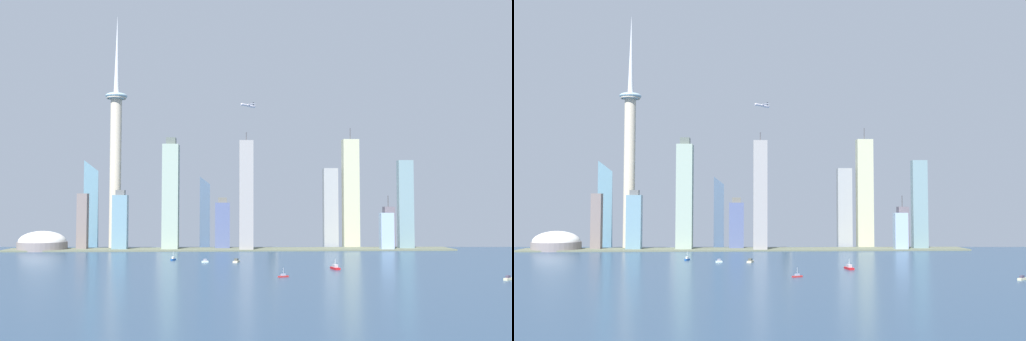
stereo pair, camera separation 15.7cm
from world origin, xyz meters
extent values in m
plane|color=navy|center=(0.00, 0.00, 0.00)|extent=(6000.00, 6000.00, 0.00)
cube|color=#606750|center=(0.00, 489.82, 1.03)|extent=(673.64, 63.47, 2.06)
cylinder|color=beige|center=(-182.70, 526.25, 120.56)|extent=(17.53, 17.53, 241.11)
ellipsoid|color=#9DBDCA|center=(-182.70, 526.25, 241.11)|extent=(34.54, 34.54, 10.41)
torus|color=beige|center=(-182.70, 526.25, 237.47)|extent=(31.44, 31.44, 2.08)
cone|color=silver|center=(-182.70, 526.25, 308.76)|extent=(8.76, 8.76, 124.90)
cylinder|color=gray|center=(-283.79, 492.89, 6.49)|extent=(73.16, 73.16, 12.98)
ellipsoid|color=silver|center=(-283.79, 492.89, 12.98)|extent=(69.50, 69.50, 32.25)
cube|color=#4E5C89|center=(-13.78, 507.48, 35.91)|extent=(22.62, 12.25, 71.82)
cube|color=#626158|center=(-13.78, 507.48, 75.80)|extent=(13.57, 7.35, 7.96)
cube|color=#688EA1|center=(-168.16, 491.48, 41.51)|extent=(22.37, 16.78, 83.01)
cube|color=#5C5E5F|center=(-168.16, 491.48, 86.80)|extent=(13.42, 10.07, 7.56)
cube|color=#939698|center=(159.91, 538.43, 63.78)|extent=(23.04, 18.49, 127.55)
cube|color=slate|center=(255.38, 542.67, 32.85)|extent=(16.75, 22.85, 65.71)
cylinder|color=#4C4C51|center=(255.38, 542.67, 74.73)|extent=(1.60, 1.60, 18.04)
cube|color=#93A797|center=(-92.84, 495.58, 80.35)|extent=(24.34, 27.94, 160.70)
cube|color=#535C57|center=(-92.84, 495.58, 165.91)|extent=(14.61, 16.77, 10.42)
cube|color=#495F7A|center=(-43.02, 568.58, 74.70)|extent=(16.45, 20.87, 149.39)
cylinder|color=#4C4C51|center=(-43.02, 568.58, 157.91)|extent=(1.60, 1.60, 17.04)
cube|color=#96AFCD|center=(234.37, 473.85, 28.16)|extent=(19.80, 15.68, 56.32)
cube|color=gray|center=(269.19, 492.35, 68.70)|extent=(23.09, 14.06, 137.39)
cube|color=slate|center=(-226.52, 500.99, 42.78)|extent=(15.39, 14.88, 85.55)
cube|color=beige|center=(69.69, 583.87, 38.02)|extent=(14.26, 16.95, 76.04)
cube|color=#50605C|center=(69.69, 583.87, 79.09)|extent=(8.56, 10.17, 6.10)
cube|color=gray|center=(22.00, 474.21, 82.53)|extent=(21.00, 17.51, 165.06)
cylinder|color=#4C4C51|center=(22.00, 474.21, 171.50)|extent=(1.60, 1.60, 12.89)
cube|color=#B7B793|center=(191.52, 530.12, 86.84)|extent=(25.43, 19.47, 173.68)
cylinder|color=#4C4C51|center=(191.52, 530.12, 183.03)|extent=(1.60, 1.60, 18.70)
cube|color=#A9A79C|center=(-112.22, 589.39, 42.48)|extent=(22.72, 18.99, 84.97)
cube|color=#5C859A|center=(-228.98, 571.51, 85.98)|extent=(23.34, 12.48, 171.97)
cube|color=#615155|center=(-228.98, 571.51, 175.40)|extent=(14.01, 7.49, 6.86)
cube|color=beige|center=(4.53, 277.87, 1.02)|extent=(8.55, 16.08, 2.05)
cube|color=#3E413B|center=(4.53, 277.87, 3.30)|extent=(5.13, 7.38, 2.52)
cube|color=navy|center=(-71.93, 310.68, 0.89)|extent=(6.40, 9.13, 1.79)
cube|color=silver|center=(-71.93, 310.68, 3.11)|extent=(3.52, 4.35, 2.65)
cylinder|color=silver|center=(-71.93, 310.68, 7.66)|extent=(0.24, 0.24, 6.45)
cube|color=#B42524|center=(45.76, 123.76, 0.61)|extent=(10.54, 7.46, 1.23)
cube|color=#8F97AE|center=(45.76, 123.76, 2.09)|extent=(4.99, 3.93, 1.73)
cylinder|color=silver|center=(45.76, 123.76, 5.90)|extent=(0.24, 0.24, 5.87)
cube|color=beige|center=(242.93, 92.15, 0.95)|extent=(11.52, 11.10, 1.89)
cube|color=#3E374B|center=(242.93, 92.15, 2.94)|extent=(5.69, 5.55, 2.11)
cube|color=#B4161C|center=(106.28, 193.24, 1.04)|extent=(8.20, 18.30, 2.09)
cube|color=#A3A5AD|center=(106.28, 193.24, 3.58)|extent=(5.00, 8.28, 2.99)
cylinder|color=silver|center=(106.28, 193.24, 7.87)|extent=(0.24, 0.24, 5.58)
cube|color=white|center=(-32.13, 278.35, 0.94)|extent=(8.01, 5.95, 1.89)
cube|color=#9896A4|center=(-32.13, 278.35, 3.02)|extent=(3.86, 3.31, 2.27)
cylinder|color=silver|center=(24.06, 454.15, 215.12)|extent=(21.83, 24.64, 3.34)
sphere|color=silver|center=(14.41, 442.92, 215.12)|extent=(3.34, 3.34, 3.34)
cube|color=silver|center=(24.06, 454.15, 216.62)|extent=(22.97, 20.43, 0.50)
cube|color=silver|center=(32.16, 463.59, 215.62)|extent=(8.84, 8.08, 0.40)
cube|color=#2D333D|center=(32.16, 463.59, 219.29)|extent=(1.97, 2.18, 5.00)
camera|label=1|loc=(-5.77, -443.78, 63.99)|focal=42.96mm
camera|label=2|loc=(-5.61, -443.79, 63.99)|focal=42.96mm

